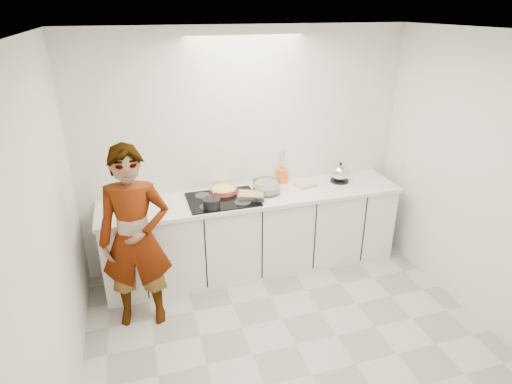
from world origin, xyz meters
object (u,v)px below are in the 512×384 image
object	(u,v)px
tart_dish	(224,190)
utensil_crock	(282,176)
mixing_bowl	(266,187)
kettle	(340,174)
baking_dish	(251,195)
hob	(223,199)
saucepan	(212,203)
cook	(135,239)

from	to	relation	value
tart_dish	utensil_crock	size ratio (longest dim) A/B	2.05
mixing_bowl	kettle	world-z (taller)	kettle
baking_dish	kettle	xyz separation A→B (m)	(1.11, 0.17, 0.06)
kettle	mixing_bowl	bearing A→B (deg)	-176.55
hob	tart_dish	distance (m)	0.18
saucepan	mixing_bowl	bearing A→B (deg)	19.04
tart_dish	utensil_crock	distance (m)	0.72
mixing_bowl	cook	distance (m)	1.51
saucepan	utensil_crock	world-z (taller)	saucepan
hob	kettle	size ratio (longest dim) A/B	3.05
baking_dish	mixing_bowl	xyz separation A→B (m)	(0.21, 0.12, 0.02)
kettle	saucepan	bearing A→B (deg)	-169.84
tart_dish	mixing_bowl	bearing A→B (deg)	-14.70
hob	cook	xyz separation A→B (m)	(-0.91, -0.50, -0.05)
saucepan	mixing_bowl	size ratio (longest dim) A/B	0.64
tart_dish	cook	world-z (taller)	cook
kettle	cook	xyz separation A→B (m)	(-2.30, -0.60, -0.14)
saucepan	mixing_bowl	distance (m)	0.68
kettle	hob	bearing A→B (deg)	-175.80
utensil_crock	cook	size ratio (longest dim) A/B	0.09
hob	mixing_bowl	xyz separation A→B (m)	(0.50, 0.05, 0.06)
utensil_crock	cook	world-z (taller)	cook
cook	saucepan	bearing A→B (deg)	31.46
saucepan	cook	distance (m)	0.83
kettle	cook	bearing A→B (deg)	-165.39
baking_dish	kettle	bearing A→B (deg)	8.87
saucepan	baking_dish	size ratio (longest dim) A/B	0.60
tart_dish	cook	bearing A→B (deg)	-145.26
tart_dish	kettle	distance (m)	1.35
baking_dish	kettle	size ratio (longest dim) A/B	1.43
saucepan	cook	world-z (taller)	cook
saucepan	kettle	distance (m)	1.57
baking_dish	kettle	distance (m)	1.12
tart_dish	saucepan	xyz separation A→B (m)	(-0.20, -0.34, 0.02)
mixing_bowl	utensil_crock	xyz separation A→B (m)	(0.26, 0.23, 0.02)
tart_dish	mixing_bowl	distance (m)	0.46
hob	kettle	distance (m)	1.40
utensil_crock	saucepan	bearing A→B (deg)	-153.55
mixing_bowl	cook	xyz separation A→B (m)	(-1.40, -0.55, -0.11)
hob	tart_dish	size ratio (longest dim) A/B	2.18
tart_dish	kettle	bearing A→B (deg)	-2.68
saucepan	baking_dish	bearing A→B (deg)	13.37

